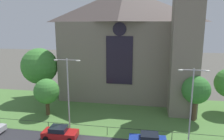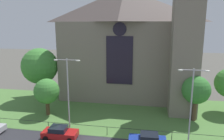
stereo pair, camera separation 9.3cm
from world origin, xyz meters
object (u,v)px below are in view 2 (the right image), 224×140
object	(u,v)px
tree_left_near	(47,91)
parked_car_blue	(148,140)
tree_left_far	(40,66)
streetlamp_near	(68,87)
church_building	(128,42)
tree_right_near	(196,90)
parked_car_red	(60,133)
streetlamp_far	(192,97)

from	to	relation	value
tree_left_near	parked_car_blue	distance (m)	16.61
tree_left_far	streetlamp_near	distance (m)	14.43
church_building	tree_left_far	size ratio (longest dim) A/B	2.74
tree_right_near	parked_car_red	world-z (taller)	tree_right_near
church_building	tree_right_near	xyz separation A→B (m)	(10.68, -9.75, -5.75)
streetlamp_near	parked_car_blue	xyz separation A→B (m)	(9.84, -1.54, -5.22)
streetlamp_near	parked_car_red	size ratio (longest dim) A/B	2.26
church_building	parked_car_red	distance (m)	21.12
tree_left_far	parked_car_red	distance (m)	16.27
tree_left_far	tree_right_near	world-z (taller)	tree_left_far
streetlamp_near	streetlamp_far	bearing A→B (deg)	0.00
tree_left_far	streetlamp_far	size ratio (longest dim) A/B	1.07
church_building	streetlamp_near	distance (m)	17.63
tree_left_near	streetlamp_far	xyz separation A→B (m)	(19.77, -4.66, 1.85)
tree_right_near	parked_car_blue	xyz separation A→B (m)	(-6.45, -7.95, -3.78)
streetlamp_near	tree_left_far	bearing A→B (deg)	131.23
tree_left_near	streetlamp_near	xyz separation A→B (m)	(5.27, -4.66, 2.24)
streetlamp_near	tree_right_near	bearing A→B (deg)	21.47
parked_car_blue	tree_left_near	bearing A→B (deg)	-24.48
tree_left_far	parked_car_blue	world-z (taller)	tree_left_far
church_building	tree_left_near	bearing A→B (deg)	-133.45
parked_car_red	parked_car_blue	world-z (taller)	same
parked_car_red	parked_car_blue	bearing A→B (deg)	-0.79
streetlamp_near	parked_car_red	distance (m)	5.51
streetlamp_far	tree_left_near	bearing A→B (deg)	166.73
church_building	streetlamp_near	size ratio (longest dim) A/B	2.71
streetlamp_far	parked_car_red	xyz separation A→B (m)	(-15.14, -1.63, -4.84)
parked_car_red	tree_right_near	bearing A→B (deg)	24.15
church_building	tree_left_far	distance (m)	16.53
tree_left_far	church_building	bearing A→B (deg)	19.31
streetlamp_far	tree_left_far	bearing A→B (deg)	155.68
tree_right_near	parked_car_blue	size ratio (longest dim) A/B	1.53
church_building	parked_car_blue	distance (m)	20.54
church_building	parked_car_red	world-z (taller)	church_building
streetlamp_near	parked_car_blue	world-z (taller)	streetlamp_near
streetlamp_near	parked_car_blue	size ratio (longest dim) A/B	2.25
streetlamp_near	church_building	bearing A→B (deg)	70.84
tree_left_near	streetlamp_near	world-z (taller)	streetlamp_near
tree_left_near	parked_car_red	xyz separation A→B (m)	(4.63, -6.29, -2.98)
tree_right_near	tree_left_near	xyz separation A→B (m)	(-21.56, -1.75, -0.80)
tree_left_near	parked_car_red	bearing A→B (deg)	-53.63
tree_left_far	tree_right_near	bearing A→B (deg)	-9.77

